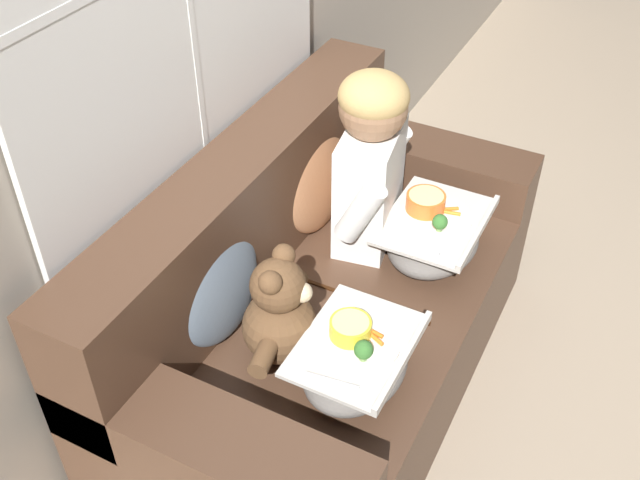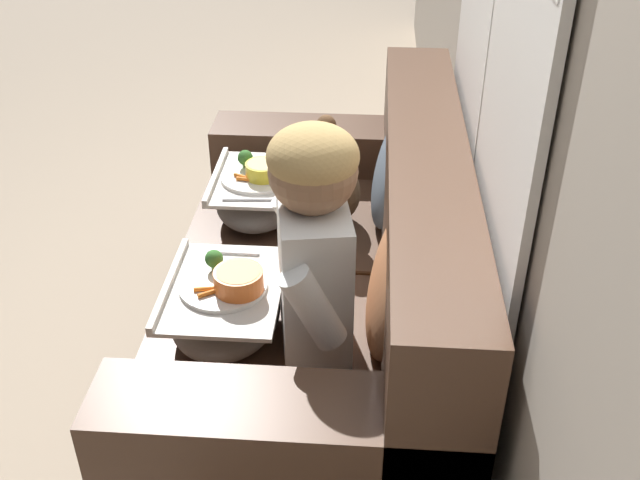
{
  "view_description": "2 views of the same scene",
  "coord_description": "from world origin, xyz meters",
  "px_view_note": "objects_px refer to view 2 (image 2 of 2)",
  "views": [
    {
      "loc": [
        -1.55,
        -0.74,
        2.09
      ],
      "look_at": [
        -0.13,
        -0.01,
        0.76
      ],
      "focal_mm": 42.0,
      "sensor_mm": 36.0,
      "label": 1
    },
    {
      "loc": [
        1.85,
        0.16,
        1.77
      ],
      "look_at": [
        0.11,
        0.03,
        0.64
      ],
      "focal_mm": 42.0,
      "sensor_mm": 36.0,
      "label": 2
    }
  ],
  "objects_px": {
    "throw_pillow_behind_child": "(395,280)",
    "throw_pillow_behind_teddy": "(393,170)",
    "lap_tray_child": "(226,307)",
    "lap_tray_teddy": "(257,196)",
    "child_figure": "(313,231)",
    "couch": "(331,304)",
    "teddy_bear": "(327,181)"
  },
  "relations": [
    {
      "from": "throw_pillow_behind_child",
      "to": "throw_pillow_behind_teddy",
      "type": "xyz_separation_m",
      "value": [
        -0.6,
        0.0,
        0.0
      ]
    },
    {
      "from": "lap_tray_child",
      "to": "lap_tray_teddy",
      "type": "bearing_deg",
      "value": -179.85
    },
    {
      "from": "child_figure",
      "to": "throw_pillow_behind_child",
      "type": "bearing_deg",
      "value": 90.05
    },
    {
      "from": "child_figure",
      "to": "lap_tray_child",
      "type": "height_order",
      "value": "child_figure"
    },
    {
      "from": "couch",
      "to": "child_figure",
      "type": "height_order",
      "value": "child_figure"
    },
    {
      "from": "throw_pillow_behind_teddy",
      "to": "teddy_bear",
      "type": "height_order",
      "value": "throw_pillow_behind_teddy"
    },
    {
      "from": "throw_pillow_behind_child",
      "to": "lap_tray_teddy",
      "type": "distance_m",
      "value": 0.76
    },
    {
      "from": "couch",
      "to": "throw_pillow_behind_teddy",
      "type": "relative_size",
      "value": 4.09
    },
    {
      "from": "throw_pillow_behind_child",
      "to": "teddy_bear",
      "type": "xyz_separation_m",
      "value": [
        -0.6,
        -0.21,
        -0.05
      ]
    },
    {
      "from": "child_figure",
      "to": "teddy_bear",
      "type": "bearing_deg",
      "value": -179.64
    },
    {
      "from": "child_figure",
      "to": "teddy_bear",
      "type": "height_order",
      "value": "child_figure"
    },
    {
      "from": "throw_pillow_behind_child",
      "to": "child_figure",
      "type": "xyz_separation_m",
      "value": [
        0.0,
        -0.21,
        0.14
      ]
    },
    {
      "from": "child_figure",
      "to": "lap_tray_teddy",
      "type": "height_order",
      "value": "child_figure"
    },
    {
      "from": "child_figure",
      "to": "couch",
      "type": "bearing_deg",
      "value": 174.1
    },
    {
      "from": "throw_pillow_behind_teddy",
      "to": "couch",
      "type": "bearing_deg",
      "value": -30.69
    },
    {
      "from": "couch",
      "to": "child_figure",
      "type": "distance_m",
      "value": 0.55
    },
    {
      "from": "throw_pillow_behind_teddy",
      "to": "teddy_bear",
      "type": "relative_size",
      "value": 1.04
    },
    {
      "from": "throw_pillow_behind_teddy",
      "to": "teddy_bear",
      "type": "distance_m",
      "value": 0.22
    },
    {
      "from": "throw_pillow_behind_teddy",
      "to": "child_figure",
      "type": "relative_size",
      "value": 0.65
    },
    {
      "from": "teddy_bear",
      "to": "lap_tray_teddy",
      "type": "distance_m",
      "value": 0.24
    },
    {
      "from": "throw_pillow_behind_child",
      "to": "lap_tray_child",
      "type": "distance_m",
      "value": 0.46
    },
    {
      "from": "throw_pillow_behind_child",
      "to": "lap_tray_teddy",
      "type": "height_order",
      "value": "throw_pillow_behind_child"
    },
    {
      "from": "throw_pillow_behind_teddy",
      "to": "child_figure",
      "type": "height_order",
      "value": "child_figure"
    },
    {
      "from": "couch",
      "to": "throw_pillow_behind_teddy",
      "type": "bearing_deg",
      "value": 149.31
    },
    {
      "from": "child_figure",
      "to": "teddy_bear",
      "type": "xyz_separation_m",
      "value": [
        -0.6,
        -0.0,
        -0.19
      ]
    },
    {
      "from": "teddy_bear",
      "to": "lap_tray_teddy",
      "type": "relative_size",
      "value": 1.02
    },
    {
      "from": "lap_tray_child",
      "to": "couch",
      "type": "bearing_deg",
      "value": 138.69
    },
    {
      "from": "lap_tray_teddy",
      "to": "teddy_bear",
      "type": "bearing_deg",
      "value": 89.78
    },
    {
      "from": "couch",
      "to": "lap_tray_child",
      "type": "bearing_deg",
      "value": -41.31
    },
    {
      "from": "couch",
      "to": "lap_tray_child",
      "type": "height_order",
      "value": "couch"
    },
    {
      "from": "lap_tray_child",
      "to": "lap_tray_teddy",
      "type": "xyz_separation_m",
      "value": [
        -0.6,
        -0.0,
        -0.0
      ]
    },
    {
      "from": "lap_tray_child",
      "to": "lap_tray_teddy",
      "type": "relative_size",
      "value": 1.06
    }
  ]
}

